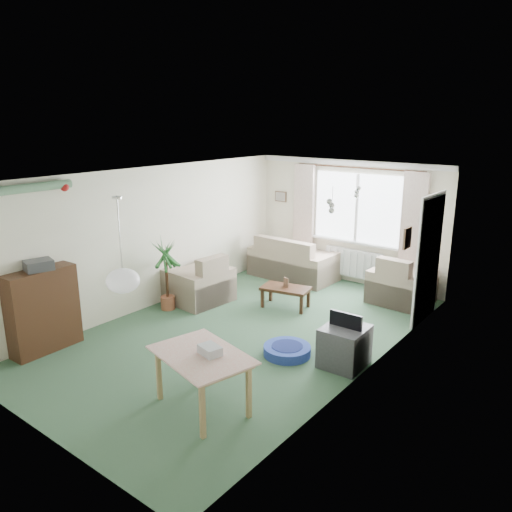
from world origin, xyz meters
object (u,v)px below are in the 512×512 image
Objects in this scene: houseplant at (167,275)px; armchair_corner at (402,279)px; sofa at (294,257)px; armchair_left at (199,277)px; pet_bed at (287,350)px; bookshelf at (43,311)px; tv_cube at (344,346)px; dining_table at (202,382)px; coffee_table at (285,297)px.

armchair_corner is at bearing 42.36° from houseplant.
sofa is 2.88m from houseplant.
armchair_left is 2.59m from pet_bed.
armchair_corner reaches higher than pet_bed.
armchair_left is at bearing 81.52° from bookshelf.
tv_cube is (3.20, -0.57, -0.17)m from armchair_left.
sofa is 1.79× the size of armchair_corner.
armchair_left reaches higher than dining_table.
coffee_table is 0.78× the size of dining_table.
armchair_corner is at bearing 131.40° from armchair_left.
dining_table is 1.75× the size of tv_cube.
sofa is 2.30m from armchair_corner.
dining_table is at bearing 87.60° from armchair_corner.
sofa is at bearing 118.98° from coffee_table.
armchair_corner is 4.62m from dining_table.
armchair_left reaches higher than armchair_corner.
houseplant reaches higher than armchair_left.
houseplant is at bearing 179.18° from tv_cube.
coffee_table is 0.67× the size of houseplant.
houseplant reaches higher than bookshelf.
pet_bed is at bearing -3.88° from houseplant.
bookshelf is at bearing 80.93° from sofa.
coffee_table is 1.37× the size of tv_cube.
tv_cube reaches higher than coffee_table.
armchair_corner is 4.10m from houseplant.
dining_table is at bearing 4.34° from bookshelf.
dining_table reaches higher than pet_bed.
dining_table is (2.43, -2.45, -0.12)m from armchair_left.
sofa is 3.52m from pet_bed.
dining_table is (2.77, 0.28, -0.27)m from bookshelf.
coffee_table is at bearing 120.79° from armchair_left.
dining_table is (2.58, -1.84, -0.28)m from houseplant.
tv_cube is (0.32, -2.72, -0.16)m from armchair_corner.
sofa is 2.25m from armchair_left.
bookshelf is (-3.22, -4.88, 0.16)m from armchair_corner.
houseplant is (0.19, 2.12, 0.02)m from bookshelf.
armchair_left is (-0.58, -2.18, 0.01)m from sofa.
sofa is 1.46× the size of bookshelf.
sofa is 1.67× the size of dining_table.
pet_bed is (2.59, -0.18, -0.54)m from houseplant.
bookshelf reaches higher than dining_table.
houseplant is at bearing 176.12° from pet_bed.
dining_table is at bearing 113.30° from sofa.
sofa is at bearing 78.05° from bookshelf.
armchair_corner is 5.85m from bookshelf.
armchair_corner is at bearing 84.39° from dining_table.
bookshelf is at bearing -145.09° from pet_bed.
armchair_corner is (2.30, -0.02, 0.00)m from sofa.
armchair_left is 0.81× the size of houseplant.
pet_bed is (2.44, -0.79, -0.37)m from armchair_left.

